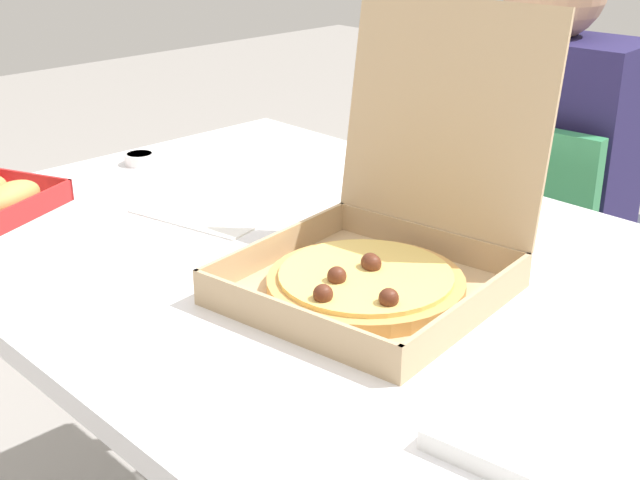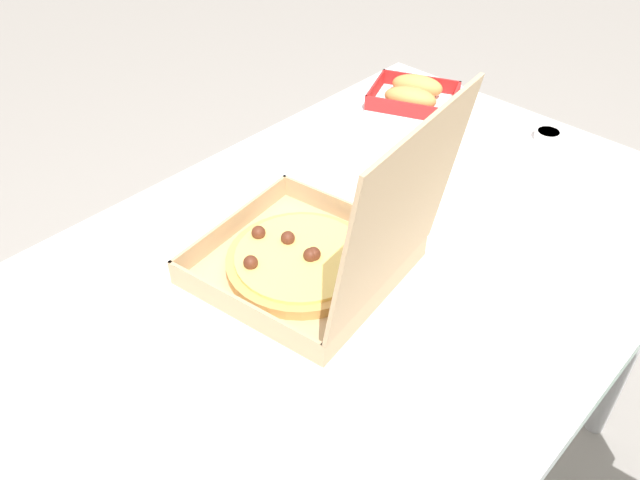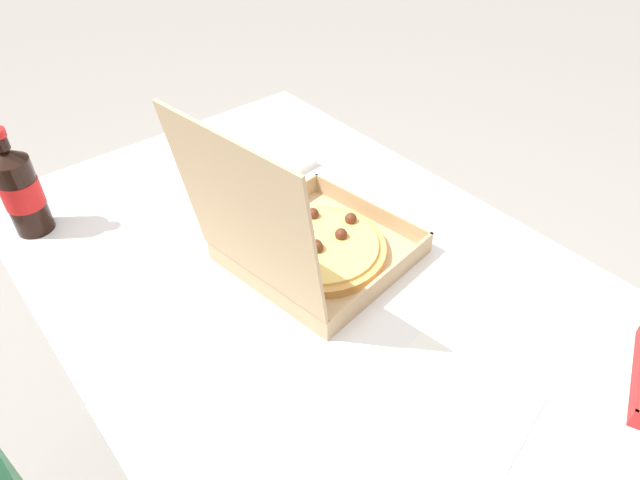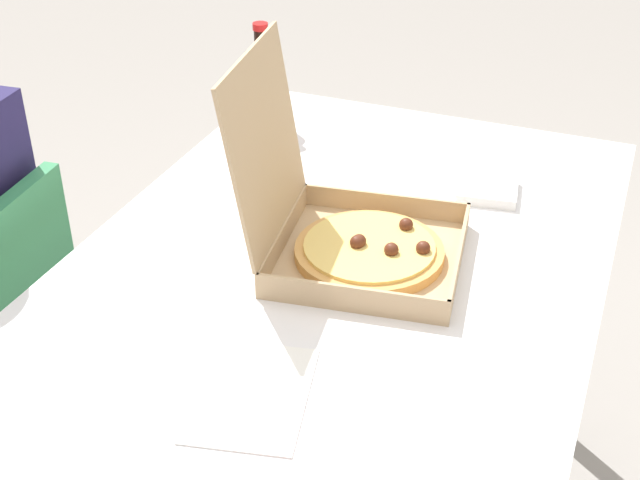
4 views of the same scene
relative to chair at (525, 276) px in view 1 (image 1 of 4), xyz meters
name	(u,v)px [view 1 (image 1 of 4)]	position (x,y,z in m)	size (l,w,h in m)	color
dining_table	(355,321)	(0.14, -0.66, 0.20)	(1.36, 0.85, 0.75)	white
chair	(525,276)	(0.00, 0.00, 0.00)	(0.43, 0.43, 0.83)	#338451
diner_person	(548,174)	(-0.01, 0.06, 0.21)	(0.37, 0.43, 1.15)	#333847
pizza_box_open	(381,250)	(0.20, -0.68, 0.33)	(0.35, 0.39, 0.34)	tan
paper_menu	(211,210)	(-0.16, -0.67, 0.28)	(0.21, 0.15, 0.00)	white
napkin_pile	(500,434)	(0.50, -0.84, 0.29)	(0.11, 0.11, 0.02)	white
dipping_sauce_cup	(140,158)	(-0.45, -0.62, 0.29)	(0.06, 0.06, 0.02)	white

